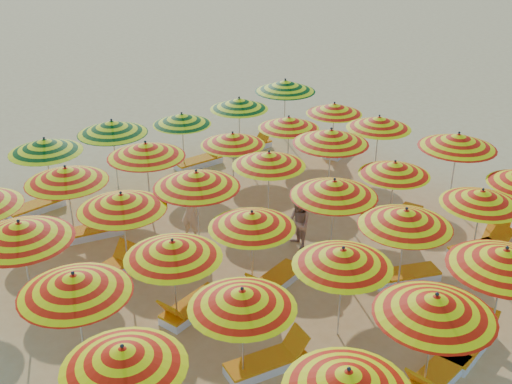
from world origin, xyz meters
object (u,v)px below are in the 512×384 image
umbrella_21 (269,159)px  umbrella_32 (112,127)px  umbrella_23 (379,122)px  lounger_8 (495,235)px  umbrella_27 (233,139)px  lounger_7 (481,249)px  umbrella_2 (435,306)px  umbrella_35 (285,86)px  umbrella_16 (395,168)px  umbrella_17 (458,141)px  lounger_14 (338,149)px  umbrella_9 (406,218)px  lounger_17 (200,161)px  umbrella_26 (146,150)px  lounger_11 (403,219)px  umbrella_12 (74,284)px  lounger_18 (250,145)px  lounger_2 (437,376)px  lounger_5 (268,362)px  umbrella_7 (242,299)px  umbrella_28 (289,123)px  umbrella_15 (334,188)px  lounger_3 (470,344)px  umbrella_14 (252,220)px  umbrella_25 (66,175)px  lounger_13 (95,231)px  umbrella_3 (505,259)px  umbrella_1 (348,381)px  lounger_6 (404,275)px  lounger_9 (192,307)px  umbrella_33 (182,119)px  lounger_16 (37,206)px  umbrella_34 (239,104)px  lounger_10 (275,281)px  umbrella_22 (331,137)px  umbrella_8 (343,257)px  umbrella_10 (482,197)px  umbrella_20 (196,180)px  beachgoer_a (190,214)px  umbrella_13 (173,249)px

umbrella_21 → umbrella_32: (-2.34, 4.86, 0.11)m
umbrella_23 → lounger_8: 5.25m
umbrella_27 → lounger_7: bearing=-67.6°
umbrella_2 → umbrella_35: 13.91m
lounger_7 → umbrella_16: bearing=123.7°
umbrella_17 → lounger_14: 5.55m
umbrella_9 → lounger_17: size_ratio=1.50×
umbrella_2 → umbrella_26: umbrella_2 is taller
lounger_11 → lounger_14: bearing=-134.2°
umbrella_12 → lounger_18: umbrella_12 is taller
lounger_2 → lounger_14: bearing=-133.1°
umbrella_23 → lounger_5: (-8.81, -4.93, -1.82)m
umbrella_12 → umbrella_7: bearing=-44.6°
umbrella_28 → lounger_14: umbrella_28 is taller
umbrella_15 → lounger_3: umbrella_15 is taller
lounger_2 → lounger_14: (7.12, 9.68, 0.00)m
umbrella_14 → umbrella_25: size_ratio=1.13×
umbrella_21 → lounger_13: 5.31m
umbrella_14 → lounger_17: 8.01m
lounger_5 → umbrella_3: bearing=-18.4°
umbrella_1 → lounger_6: size_ratio=1.44×
umbrella_7 → lounger_3: 5.21m
umbrella_15 → umbrella_32: 7.87m
umbrella_7 → lounger_9: 3.10m
umbrella_21 → umbrella_27: size_ratio=0.95×
umbrella_33 → lounger_16: (-5.17, 0.19, -1.69)m
umbrella_16 → lounger_9: 6.92m
umbrella_34 → lounger_3: (-2.87, -11.69, -1.78)m
umbrella_2 → umbrella_12: (-4.75, 4.82, -0.03)m
umbrella_23 → lounger_10: (-6.79, -2.76, -1.82)m
lounger_14 → umbrella_22: bearing=16.6°
umbrella_8 → umbrella_23: size_ratio=1.07×
umbrella_10 → umbrella_27: 7.58m
umbrella_20 → lounger_16: bearing=116.4°
umbrella_33 → lounger_5: size_ratio=1.35×
lounger_10 → umbrella_14: bearing=-40.5°
lounger_16 → beachgoer_a: 5.11m
beachgoer_a → umbrella_7: bearing=120.6°
umbrella_32 → umbrella_16: bearing=-57.2°
umbrella_9 → umbrella_32: size_ratio=0.94×
umbrella_15 → umbrella_22: umbrella_22 is taller
lounger_13 → umbrella_28: bearing=11.5°
umbrella_2 → lounger_11: size_ratio=1.31×
umbrella_9 → lounger_6: 1.98m
lounger_17 → lounger_18: same height
umbrella_13 → lounger_10: 3.27m
umbrella_8 → lounger_13: (-2.18, 7.39, -1.83)m
umbrella_15 → umbrella_16: (2.56, 0.17, -0.23)m
umbrella_34 → umbrella_28: bearing=-87.2°
umbrella_26 → lounger_10: 5.55m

